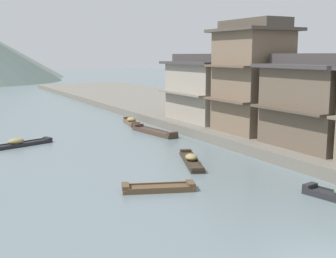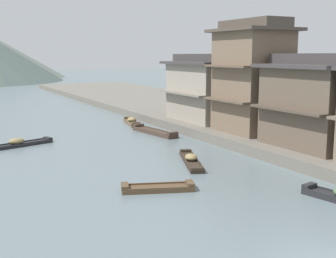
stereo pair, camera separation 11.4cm
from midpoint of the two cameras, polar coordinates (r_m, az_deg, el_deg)
name	(u,v)px [view 1 (the left image)]	position (r m, az deg, el deg)	size (l,w,h in m)	color
riverbank_right	(224,115)	(48.38, 7.20, 1.82)	(18.00, 110.00, 0.75)	#6B665B
boat_moored_nearest	(131,122)	(43.95, -4.82, 0.94)	(1.67, 4.24, 0.72)	brown
boat_moored_second	(154,132)	(38.47, -1.86, -0.39)	(1.84, 5.75, 0.54)	#423328
boat_moored_third	(16,144)	(35.00, -19.03, -1.84)	(5.61, 2.70, 0.66)	#232326
boat_moored_far	(158,188)	(22.57, -1.38, -7.61)	(3.78, 2.17, 0.40)	brown
boat_midriver_drifting	(191,160)	(28.18, 2.90, -4.04)	(2.71, 5.23, 0.60)	#33281E
house_waterfront_second	(324,101)	(31.25, 19.35, 3.40)	(7.07, 7.21, 6.14)	brown
house_waterfront_tall	(252,77)	(35.52, 10.64, 6.57)	(5.39, 6.13, 8.74)	#75604C
house_waterfront_narrow	(207,88)	(41.64, 4.99, 5.29)	(6.20, 8.31, 6.14)	gray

